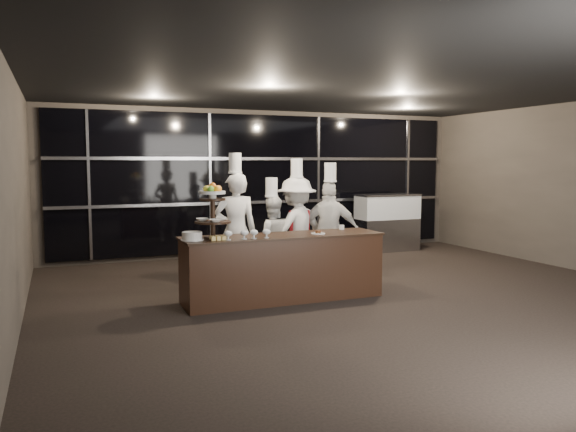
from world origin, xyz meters
name	(u,v)px	position (x,y,z in m)	size (l,w,h in m)	color
room	(399,196)	(0.00, 0.00, 1.50)	(10.00, 10.00, 10.00)	black
window_wall	(266,183)	(0.00, 4.94, 1.50)	(8.60, 0.10, 2.80)	black
buffet_counter	(283,267)	(-1.16, 1.10, 0.47)	(2.84, 0.74, 0.92)	black
display_stand	(213,207)	(-2.16, 1.10, 1.34)	(0.48, 0.48, 0.74)	black
compotes	(248,233)	(-1.74, 0.88, 1.00)	(0.64, 0.11, 0.12)	silver
layer_cake	(192,236)	(-2.45, 1.05, 0.97)	(0.30, 0.30, 0.11)	white
pastry_squares	(218,238)	(-2.14, 0.93, 0.95)	(0.19, 0.12, 0.05)	#F1D075
small_plate	(318,233)	(-0.67, 1.00, 0.94)	(0.20, 0.20, 0.05)	white
chef_cup	(342,227)	(-0.10, 1.35, 0.96)	(0.08, 0.08, 0.07)	white
display_case	(387,219)	(2.58, 4.30, 0.69)	(1.36, 0.59, 1.24)	#A5A5AA
chef_a	(236,229)	(-1.55, 2.05, 0.91)	(0.70, 0.51, 2.07)	silver
chef_b	(272,239)	(-0.92, 2.18, 0.71)	(0.77, 0.65, 1.69)	white
chef_c	(297,229)	(-0.47, 2.22, 0.85)	(1.24, 0.97, 1.99)	white
chef_d	(330,230)	(0.03, 2.00, 0.83)	(1.02, 0.81, 1.92)	white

